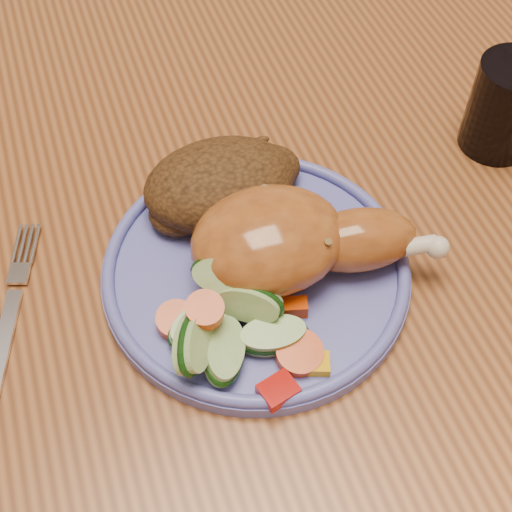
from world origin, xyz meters
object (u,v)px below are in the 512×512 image
object	(u,v)px
chair_far	(124,9)
plate	(256,272)
fork	(8,322)
drinking_glass	(506,107)
dining_table	(235,207)

from	to	relation	value
chair_far	plate	bearing A→B (deg)	-91.95
chair_far	plate	size ratio (longest dim) A/B	3.74
chair_far	plate	xyz separation A→B (m)	(-0.03, -0.77, 0.26)
plate	fork	distance (m)	0.19
drinking_glass	chair_far	bearing A→B (deg)	108.40
dining_table	fork	xyz separation A→B (m)	(-0.22, -0.12, 0.09)
chair_far	fork	world-z (taller)	chair_far
dining_table	drinking_glass	size ratio (longest dim) A/B	16.17
chair_far	dining_table	bearing A→B (deg)	-90.00
chair_far	plate	distance (m)	0.81
plate	drinking_glass	world-z (taller)	drinking_glass
plate	drinking_glass	distance (m)	0.27
drinking_glass	plate	bearing A→B (deg)	-164.30
fork	plate	bearing A→B (deg)	-5.62
chair_far	drinking_glass	xyz separation A→B (m)	(0.23, -0.70, 0.30)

